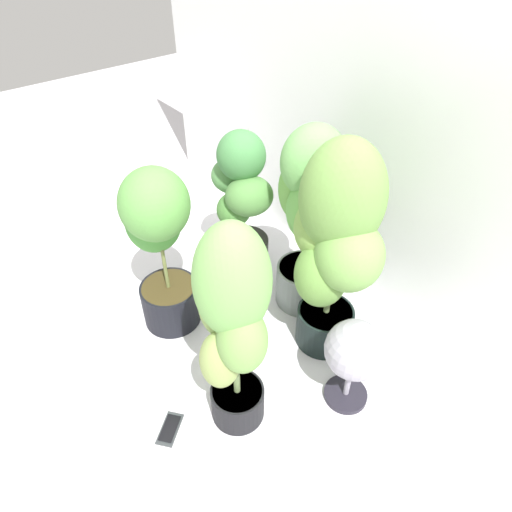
% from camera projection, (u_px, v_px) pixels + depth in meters
% --- Properties ---
extents(ground_plane, '(8.00, 8.00, 0.00)m').
position_uv_depth(ground_plane, '(219.00, 342.00, 2.15)').
color(ground_plane, silver).
rests_on(ground_plane, ground).
extents(mylar_back_wall, '(3.20, 0.01, 2.00)m').
position_uv_depth(mylar_back_wall, '(373.00, 87.00, 1.92)').
color(mylar_back_wall, silver).
rests_on(mylar_back_wall, ground).
extents(potted_plant_back_right, '(0.45, 0.43, 1.02)m').
position_uv_depth(potted_plant_back_right, '(336.00, 241.00, 1.78)').
color(potted_plant_back_right, black).
rests_on(potted_plant_back_right, ground).
extents(potted_plant_front_left, '(0.43, 0.38, 0.83)m').
position_uv_depth(potted_plant_front_left, '(159.00, 238.00, 1.98)').
color(potted_plant_front_left, black).
rests_on(potted_plant_front_left, ground).
extents(potted_plant_front_right, '(0.37, 0.29, 0.95)m').
position_uv_depth(potted_plant_front_right, '(232.00, 319.00, 1.51)').
color(potted_plant_front_right, black).
rests_on(potted_plant_front_right, ground).
extents(potted_plant_back_center, '(0.46, 0.38, 0.95)m').
position_uv_depth(potted_plant_back_center, '(309.00, 211.00, 2.01)').
color(potted_plant_back_center, slate).
rests_on(potted_plant_back_center, ground).
extents(potted_plant_back_left, '(0.44, 0.33, 0.82)m').
position_uv_depth(potted_plant_back_left, '(241.00, 206.00, 2.25)').
color(potted_plant_back_left, black).
rests_on(potted_plant_back_left, ground).
extents(cell_phone, '(0.14, 0.16, 0.01)m').
position_uv_depth(cell_phone, '(170.00, 429.00, 1.81)').
color(cell_phone, '#34393B').
rests_on(cell_phone, ground).
extents(floor_fan, '(0.31, 0.31, 0.42)m').
position_uv_depth(floor_fan, '(354.00, 353.00, 1.74)').
color(floor_fan, '#23202B').
rests_on(floor_fan, ground).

